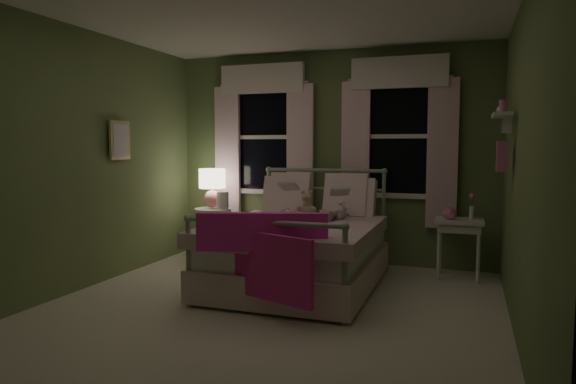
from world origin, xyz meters
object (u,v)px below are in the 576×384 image
at_px(child_right, 336,191).
at_px(child_left, 287,189).
at_px(teddy_bear, 307,207).
at_px(nightstand_right, 459,228).
at_px(bed, 299,249).
at_px(table_lamp, 212,184).
at_px(nightstand_left, 213,226).

bearing_deg(child_right, child_left, 7.31).
relative_size(teddy_bear, nightstand_right, 0.46).
bearing_deg(child_right, teddy_bear, 36.80).
relative_size(bed, table_lamp, 4.14).
xyz_separation_m(child_right, nightstand_left, (-1.70, 0.39, -0.53)).
distance_m(nightstand_left, table_lamp, 0.54).
bearing_deg(bed, nightstand_left, 150.17).
distance_m(child_left, nightstand_right, 1.92).
distance_m(bed, table_lamp, 1.74).
bearing_deg(nightstand_left, nightstand_right, 0.54).
height_order(nightstand_left, nightstand_right, same).
bearing_deg(nightstand_right, nightstand_left, -179.46).
height_order(bed, child_right, child_right).
relative_size(bed, child_left, 2.59).
relative_size(bed, child_right, 2.67).
relative_size(child_right, teddy_bear, 2.59).
distance_m(teddy_bear, nightstand_right, 1.67).
relative_size(child_left, nightstand_left, 1.21).
xyz_separation_m(teddy_bear, nightstand_left, (-1.42, 0.55, -0.37)).
relative_size(bed, nightstand_left, 3.13).
distance_m(child_left, child_right, 0.56).
relative_size(nightstand_left, nightstand_right, 1.02).
relative_size(bed, teddy_bear, 6.90).
bearing_deg(child_left, table_lamp, -45.67).
distance_m(bed, child_left, 0.77).
relative_size(child_right, nightstand_left, 1.17).
bearing_deg(table_lamp, bed, -29.83).
bearing_deg(bed, child_right, 56.40).
bearing_deg(table_lamp, nightstand_left, 180.00).
height_order(child_right, nightstand_left, child_right).
bearing_deg(teddy_bear, bed, -90.00).
bearing_deg(teddy_bear, nightstand_right, 20.64).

